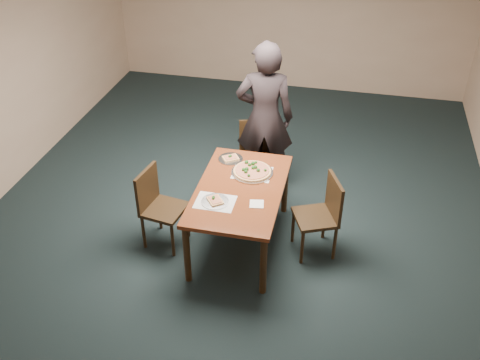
% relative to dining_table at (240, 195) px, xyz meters
% --- Properties ---
extents(ground, '(8.00, 8.00, 0.00)m').
position_rel_dining_table_xyz_m(ground, '(-0.13, 0.34, -0.66)').
color(ground, black).
rests_on(ground, ground).
extents(room_shell, '(8.00, 8.00, 8.00)m').
position_rel_dining_table_xyz_m(room_shell, '(-0.13, 0.34, 1.08)').
color(room_shell, tan).
rests_on(room_shell, ground).
extents(dining_table, '(0.90, 1.50, 0.75)m').
position_rel_dining_table_xyz_m(dining_table, '(0.00, 0.00, 0.00)').
color(dining_table, '#582511').
rests_on(dining_table, ground).
extents(chair_far, '(0.52, 0.52, 0.91)m').
position_rel_dining_table_xyz_m(chair_far, '(-0.04, 1.13, -0.14)').
color(chair_far, black).
rests_on(chair_far, ground).
extents(chair_left, '(0.48, 0.48, 0.91)m').
position_rel_dining_table_xyz_m(chair_left, '(-0.88, -0.15, -0.14)').
color(chair_left, black).
rests_on(chair_left, ground).
extents(chair_right, '(0.55, 0.55, 0.91)m').
position_rel_dining_table_xyz_m(chair_right, '(0.88, 0.09, -0.14)').
color(chair_right, black).
rests_on(chair_right, ground).
extents(diner, '(0.76, 0.55, 1.93)m').
position_rel_dining_table_xyz_m(diner, '(0.03, 1.21, 0.30)').
color(diner, black).
rests_on(diner, ground).
extents(placemat_main, '(0.42, 0.32, 0.00)m').
position_rel_dining_table_xyz_m(placemat_main, '(0.07, 0.31, 0.09)').
color(placemat_main, white).
rests_on(placemat_main, dining_table).
extents(placemat_near, '(0.40, 0.30, 0.00)m').
position_rel_dining_table_xyz_m(placemat_near, '(-0.19, -0.30, 0.09)').
color(placemat_near, white).
rests_on(placemat_near, dining_table).
extents(pizza_pan, '(0.46, 0.46, 0.07)m').
position_rel_dining_table_xyz_m(pizza_pan, '(0.07, 0.31, 0.12)').
color(pizza_pan, silver).
rests_on(pizza_pan, dining_table).
extents(slice_plate_near, '(0.28, 0.28, 0.06)m').
position_rel_dining_table_xyz_m(slice_plate_near, '(-0.19, -0.30, 0.11)').
color(slice_plate_near, silver).
rests_on(slice_plate_near, dining_table).
extents(slice_plate_far, '(0.28, 0.28, 0.06)m').
position_rel_dining_table_xyz_m(slice_plate_far, '(-0.23, 0.53, 0.10)').
color(slice_plate_far, silver).
rests_on(slice_plate_far, dining_table).
extents(napkin, '(0.16, 0.16, 0.01)m').
position_rel_dining_table_xyz_m(napkin, '(0.23, -0.24, 0.09)').
color(napkin, white).
rests_on(napkin, dining_table).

